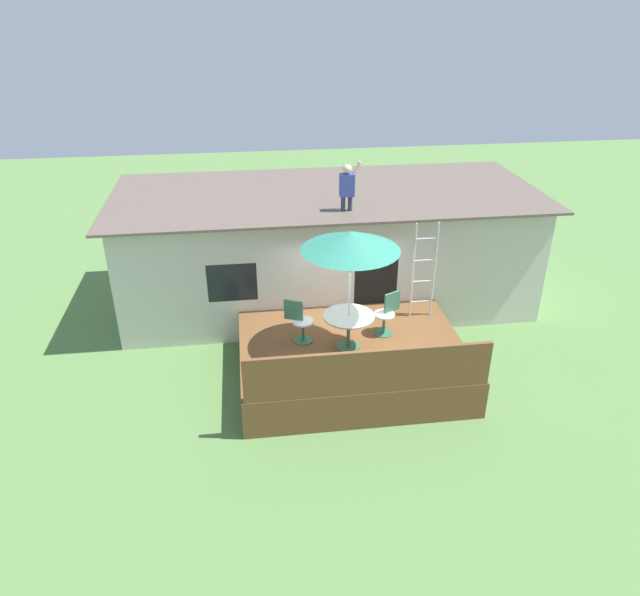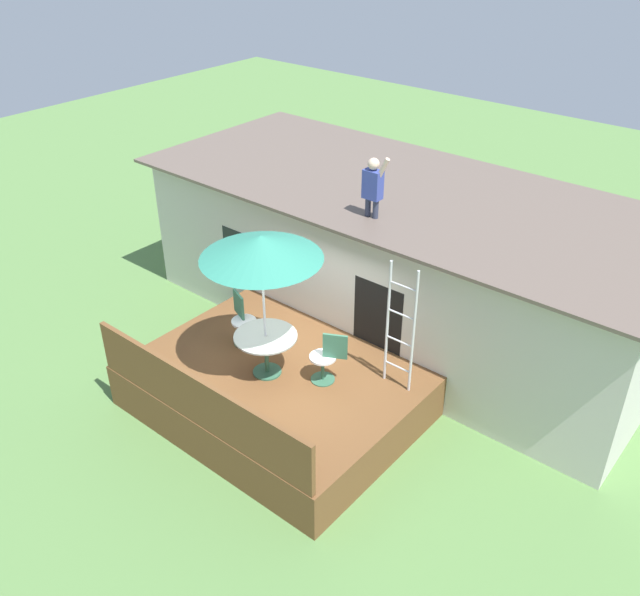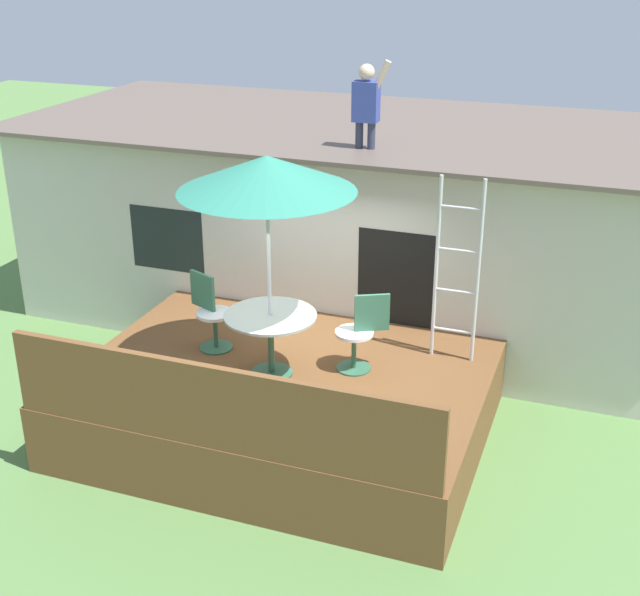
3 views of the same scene
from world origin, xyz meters
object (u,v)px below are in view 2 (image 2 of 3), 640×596
Objects in this scene: person_figure at (373,184)px; patio_chair_right at (327,358)px; patio_table at (266,344)px; patio_chair_left at (242,320)px; step_ladder at (400,328)px; patio_umbrella at (261,247)px.

patio_chair_right is at bearing -73.48° from person_figure.
patio_table is 1.13× the size of patio_chair_right.
patio_chair_left is at bearing 157.32° from patio_table.
patio_chair_right is (1.86, 0.07, 0.00)m from patio_chair_left.
step_ladder is 1.31m from patio_chair_right.
patio_chair_left is 1.00× the size of patio_chair_right.
patio_table is 1.76m from patio_umbrella.
patio_umbrella is at bearing 0.00° from patio_chair_left.
patio_table is 1.04m from patio_chair_left.
patio_chair_right is at bearing -145.36° from step_ladder.
person_figure reaches higher than patio_table.
patio_chair_left is (-1.30, -1.97, -2.26)m from person_figure.
patio_umbrella is at bearing 0.00° from patio_chair_right.
step_ladder is 2.39× the size of patio_chair_left.
patio_table is 1.03m from patio_chair_right.
person_figure is 1.21× the size of patio_chair_left.
person_figure is (0.34, 2.37, 2.13)m from patio_table.
patio_table is at bearing -148.72° from step_ladder.
patio_chair_left is (-0.96, 0.40, -1.89)m from patio_umbrella.
patio_chair_left is at bearing -165.58° from step_ladder.
patio_umbrella is 1.15× the size of step_ladder.
patio_umbrella is at bearing -148.72° from step_ladder.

